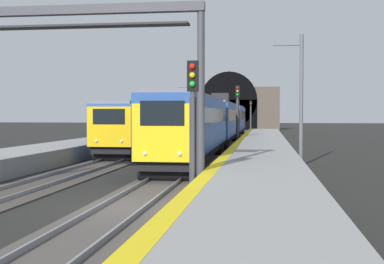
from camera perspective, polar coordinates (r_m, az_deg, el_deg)
The scene contains 12 objects.
ground_plane at distance 17.07m, azimuth -7.08°, elevation -8.23°, with size 320.00×320.00×0.00m, color black.
platform_right at distance 16.42m, azimuth 7.01°, elevation -6.90°, with size 112.00×3.84×0.98m, color gray.
platform_right_edge_strip at distance 16.46m, azimuth 1.17°, elevation -5.13°, with size 112.00×0.50×0.01m, color yellow.
track_main_line at distance 17.07m, azimuth -7.08°, elevation -8.09°, with size 160.00×2.69×0.21m.
train_main_approaching at distance 51.28m, azimuth 3.11°, elevation 1.26°, with size 58.32×2.85×5.04m.
train_adjacent_platform at distance 50.55m, azimuth -2.77°, elevation 1.07°, with size 38.11×3.01×4.75m.
railway_signal_near at distance 17.94m, azimuth 0.09°, elevation 1.75°, with size 0.39×0.38×4.84m.
railway_signal_mid at distance 46.75m, azimuth 4.99°, elevation 2.37°, with size 0.39×0.38×5.55m.
railway_signal_far at distance 88.69m, azimuth 6.43°, elevation 2.01°, with size 0.39×0.38×5.25m.
overhead_signal_gantry at distance 20.75m, azimuth -11.68°, elevation 8.77°, with size 0.70×9.34×7.20m.
tunnel_portal at distance 100.45m, azimuth 4.07°, elevation 2.60°, with size 2.46×19.14×11.06m.
catenary_mast_near at distance 30.88m, azimuth 11.79°, elevation 3.55°, with size 0.22×1.76×7.60m.
Camera 1 is at (-16.22, -4.39, 3.02)m, focal length 48.90 mm.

